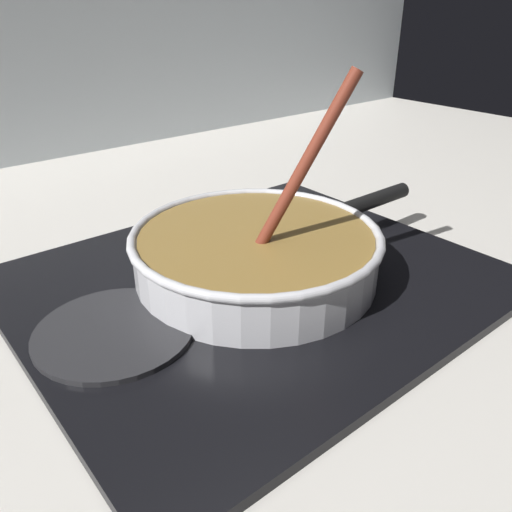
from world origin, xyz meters
The scene contains 6 objects.
ground centered at (0.00, 0.00, -0.02)m, with size 2.40×1.60×0.04m, color beige.
backsplash_wall centered at (0.00, 0.79, 0.28)m, with size 2.40×0.02×0.55m, color silver.
hob_plate centered at (-0.01, 0.07, 0.01)m, with size 0.56×0.48×0.01m, color black.
burner_ring centered at (-0.01, 0.07, 0.02)m, with size 0.19×0.19×0.01m, color #592D0C.
spare_burner centered at (-0.20, 0.07, 0.01)m, with size 0.17×0.17×0.01m, color #262628.
cooking_pan centered at (-0.01, 0.07, 0.05)m, with size 0.44×0.30×0.25m.
Camera 1 is at (-0.36, -0.37, 0.33)m, focal length 35.96 mm.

